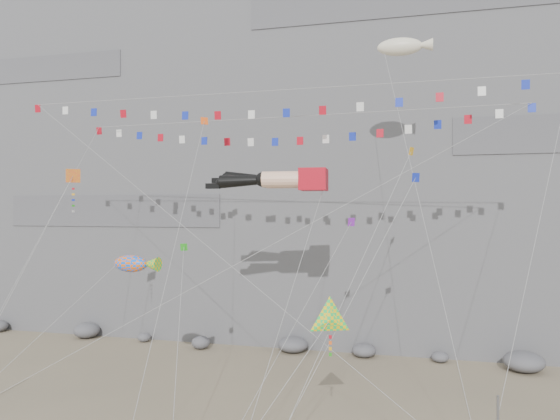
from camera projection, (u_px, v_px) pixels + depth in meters
The scene contains 14 objects.
cliff at pixel (324, 94), 60.74m from camera, with size 80.00×28.00×50.00m, color slate.
talus_boulders at pixel (293, 345), 46.28m from camera, with size 60.00×3.00×1.20m, color slate, non-canonical shape.
legs_kite at pixel (280, 180), 35.59m from camera, with size 8.02×16.32×20.52m.
flag_banner_upper at pixel (287, 117), 37.01m from camera, with size 32.38×12.64×27.67m.
flag_banner_lower at pixel (269, 91), 34.88m from camera, with size 35.04×7.86×24.39m.
harlequin_kite at pixel (73, 177), 35.51m from camera, with size 3.72×8.94×16.54m.
fish_windsock at pixel (130, 264), 34.32m from camera, with size 9.81×7.55×13.52m.
delta_kite at pixel (330, 320), 26.30m from camera, with size 5.54×7.26×10.39m.
blimp_windsock at pixel (400, 48), 37.09m from camera, with size 6.35×12.67×26.39m.
small_kite_a at pixel (203, 126), 36.92m from camera, with size 2.23×14.20×22.70m.
small_kite_b at pixel (350, 225), 34.39m from camera, with size 5.40×13.45×17.69m.
small_kite_c at pixel (184, 252), 33.12m from camera, with size 4.47×10.54×14.49m.
small_kite_d at pixel (409, 157), 33.64m from camera, with size 6.75×13.75×21.38m.
small_kite_e at pixel (413, 183), 29.77m from camera, with size 7.36×8.43×17.25m.
Camera 1 is at (10.73, -28.01, 12.16)m, focal length 35.00 mm.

